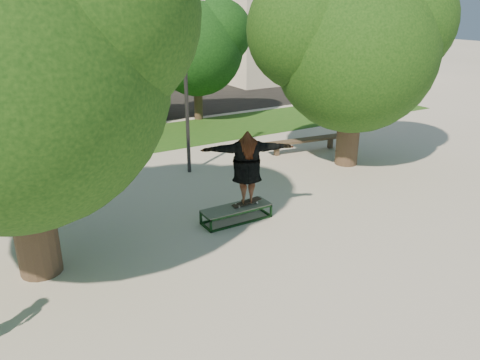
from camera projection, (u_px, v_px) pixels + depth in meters
ground at (241, 242)px, 10.90m from camera, size 120.00×120.00×0.00m
grass_strip at (143, 139)px, 19.01m from camera, size 30.00×4.00×0.02m
asphalt_strip at (80, 112)px, 23.76m from camera, size 40.00×8.00×0.01m
tree_right at (352, 41)px, 14.73m from camera, size 6.24×5.33×6.51m
bg_tree_mid at (64, 34)px, 18.67m from camera, size 5.76×4.92×6.24m
bg_tree_right at (194, 43)px, 21.06m from camera, size 5.04×4.31×5.43m
lamppost at (186, 75)px, 14.27m from camera, size 0.25×0.15×6.11m
side_building at (296, 19)px, 35.72m from camera, size 15.00×10.00×8.00m
grind_box at (236, 214)px, 11.90m from camera, size 1.80×0.60×0.38m
skater_rig at (247, 167)px, 11.62m from camera, size 2.36×1.47×1.95m
bench at (304, 141)px, 17.33m from camera, size 3.17×0.80×0.48m
car_grey at (43, 110)px, 20.98m from camera, size 2.65×5.13×1.38m
car_silver_b at (133, 97)px, 24.14m from camera, size 2.41×4.68×1.30m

